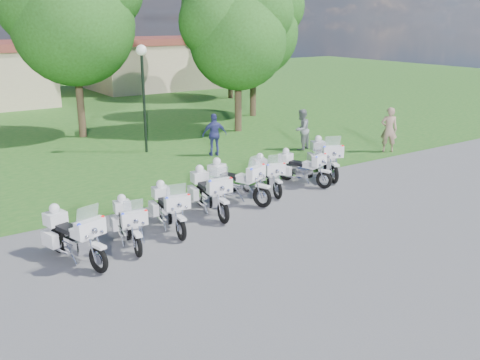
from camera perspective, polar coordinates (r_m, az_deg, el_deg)
ground at (r=15.62m, az=3.43°, el=-4.21°), size 100.00×100.00×0.00m
grass_lawn at (r=39.94m, az=-21.05°, el=7.68°), size 100.00×48.00×0.01m
motorcycle_0 at (r=13.39m, az=-17.38°, el=-5.64°), size 1.16×2.29×1.57m
motorcycle_1 at (r=14.04m, az=-11.81°, el=-4.45°), size 0.89×2.09×1.41m
motorcycle_2 at (r=14.85m, az=-7.59°, el=-2.90°), size 0.90×2.21×1.49m
motorcycle_3 at (r=15.95m, az=-3.29°, el=-1.22°), size 0.97×2.37×1.59m
motorcycle_4 at (r=16.92m, az=-0.47°, el=-0.08°), size 1.31×2.31×1.62m
motorcycle_5 at (r=17.97m, az=2.92°, el=0.65°), size 1.02×2.08×1.42m
motorcycle_6 at (r=18.88m, az=6.60°, el=1.40°), size 1.12×2.10×1.46m
motorcycle_7 at (r=19.97m, az=9.01°, el=2.41°), size 1.41×2.32×1.66m
lamp_post at (r=23.18m, az=-10.36°, el=11.17°), size 0.44×0.44×4.57m
tree_1 at (r=27.02m, az=-17.57°, el=16.69°), size 6.66×5.68×8.88m
tree_2 at (r=27.31m, az=-0.33°, el=15.55°), size 5.65×4.82×7.53m
tree_3 at (r=31.88m, az=1.34°, el=16.33°), size 6.03×5.14×8.03m
tree_4 at (r=39.26m, az=-1.16°, el=17.21°), size 6.63×5.65×8.84m
building_east at (r=46.19m, az=-8.66°, el=12.28°), size 11.44×7.28×4.10m
bystander_a at (r=24.13m, az=15.59°, el=5.18°), size 0.85×0.82×1.96m
bystander_b at (r=23.79m, az=6.57°, el=5.35°), size 1.06×0.95×1.81m
bystander_c at (r=22.63m, az=-2.73°, el=4.83°), size 1.14×0.74×1.79m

